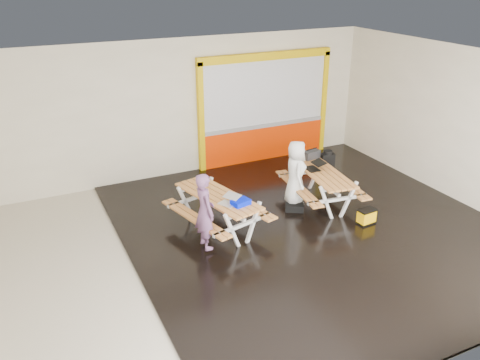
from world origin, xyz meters
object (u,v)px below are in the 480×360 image
fluke_bag (366,217)px  toolbox (311,154)px  laptop_right (315,167)px  dark_case (295,207)px  person_right (296,173)px  person_left (205,211)px  laptop_left (229,201)px  blue_pouch (241,202)px  picnic_table_right (321,179)px  picnic_table_left (218,204)px  backpack (327,161)px

fluke_bag → toolbox: bearing=92.3°
laptop_right → fluke_bag: 1.66m
toolbox → dark_case: toolbox is taller
person_right → fluke_bag: size_ratio=3.68×
person_left → laptop_left: bearing=-74.7°
laptop_left → blue_pouch: (0.18, -0.15, -0.00)m
person_left → laptop_right: 3.20m
dark_case → blue_pouch: bearing=-158.5°
laptop_left → laptop_right: 2.60m
person_right → fluke_bag: 1.80m
picnic_table_right → picnic_table_left: bearing=-176.8°
laptop_left → backpack: size_ratio=0.91×
laptop_right → person_left: bearing=-162.8°
picnic_table_right → backpack: (0.59, 0.64, 0.12)m
laptop_left → toolbox: toolbox is taller
picnic_table_right → laptop_right: (-0.08, 0.19, 0.25)m
picnic_table_left → dark_case: size_ratio=5.83×
picnic_table_left → person_left: 0.83m
toolbox → fluke_bag: toolbox is taller
picnic_table_left → backpack: bearing=13.8°
person_right → blue_pouch: person_right is taller
picnic_table_right → laptop_left: 2.64m
toolbox → backpack: (0.36, -0.16, -0.17)m
picnic_table_left → picnic_table_right: 2.62m
person_right → dark_case: person_right is taller
picnic_table_right → blue_pouch: bearing=-162.9°
blue_pouch → dark_case: blue_pouch is taller
laptop_left → picnic_table_right: bearing=12.9°
toolbox → fluke_bag: bearing=-87.7°
person_left → blue_pouch: 0.76m
picnic_table_right → laptop_left: bearing=-167.1°
person_left → fluke_bag: 3.55m
picnic_table_right → fluke_bag: 1.38m
picnic_table_left → laptop_right: (2.54, 0.34, 0.25)m
laptop_right → backpack: bearing=33.7°
blue_pouch → picnic_table_left: bearing=111.5°
laptop_left → laptop_right: bearing=17.4°
picnic_table_right → person_left: person_left is taller
laptop_right → laptop_left: bearing=-162.6°
toolbox → dark_case: 1.53m
person_left → fluke_bag: size_ratio=3.82×
laptop_left → dark_case: bearing=15.4°
blue_pouch → backpack: (2.97, 1.37, -0.13)m
picnic_table_right → person_right: bearing=169.1°
person_left → laptop_left: size_ratio=3.19×
person_left → person_right: (2.52, 0.87, -0.01)m
toolbox → blue_pouch: bearing=-149.6°
dark_case → fluke_bag: size_ratio=1.02×
person_left → laptop_left: (0.58, 0.16, 0.02)m
fluke_bag → picnic_table_right: bearing=103.7°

